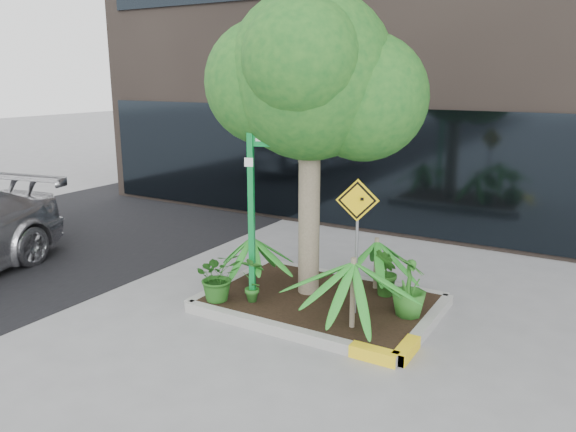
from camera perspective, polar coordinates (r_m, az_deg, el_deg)
The scene contains 13 objects.
ground at distance 8.30m, azimuth 1.08°, elevation -9.67°, with size 80.00×80.00×0.00m, color gray.
asphalt_road at distance 12.64m, azimuth -25.52°, elevation -2.66°, with size 7.00×80.00×0.01m, color black.
planter at distance 8.38m, azimuth 3.41°, elevation -8.69°, with size 3.35×2.36×0.15m.
tree at distance 8.04m, azimuth 2.33°, elevation 14.06°, with size 3.05×2.71×4.58m.
palm_front at distance 7.20m, azimuth 6.69°, elevation -4.71°, with size 1.07×1.07×1.18m.
palm_left at distance 8.56m, azimuth -3.68°, elevation -2.20°, with size 0.96×0.96×1.07m.
palm_back at distance 8.62m, azimuth 9.02°, elevation -2.54°, with size 0.91×0.91×1.01m.
shrub_a at distance 8.25m, azimuth -7.11°, elevation -6.06°, with size 0.66×0.66×0.74m, color #1F5518.
shrub_b at distance 7.83m, azimuth 12.25°, elevation -6.99°, with size 0.47×0.47×0.85m, color #2A6E21.
shrub_c at distance 8.15m, azimuth -3.60°, elevation -6.40°, with size 0.36×0.36×0.69m, color #26661F.
shrub_d at distance 8.44m, azimuth 10.00°, elevation -5.67°, with size 0.41×0.41×0.75m, color #225719.
street_sign_post at distance 7.86m, azimuth -3.28°, elevation 2.48°, with size 1.01×0.82×2.86m.
cattle_sign at distance 7.57m, azimuth 7.02°, elevation -0.76°, with size 0.53×0.26×1.88m.
Camera 1 is at (3.74, -6.62, 3.34)m, focal length 35.00 mm.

